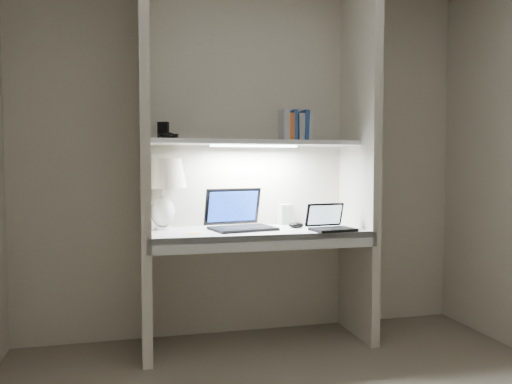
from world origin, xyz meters
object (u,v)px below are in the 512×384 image
object	(u,v)px
table_lamp	(162,182)
laptop_main	(239,220)
book_row	(295,127)
laptop_netbook	(330,224)
speaker	(286,214)

from	to	relation	value
table_lamp	laptop_main	world-z (taller)	table_lamp
table_lamp	laptop_main	size ratio (longest dim) A/B	1.01
table_lamp	book_row	xyz separation A→B (m)	(0.94, 0.07, 0.38)
table_lamp	book_row	bearing A→B (deg)	4.35
laptop_main	laptop_netbook	bearing A→B (deg)	-32.61
table_lamp	book_row	world-z (taller)	book_row
speaker	book_row	size ratio (longest dim) A/B	0.65
speaker	book_row	bearing A→B (deg)	-27.12
book_row	laptop_main	bearing A→B (deg)	-161.28
laptop_netbook	speaker	size ratio (longest dim) A/B	2.03
laptop_main	speaker	distance (m)	0.41
laptop_main	laptop_netbook	xyz separation A→B (m)	(0.57, -0.21, -0.02)
laptop_main	book_row	bearing A→B (deg)	6.53
table_lamp	laptop_netbook	distance (m)	1.14
laptop_netbook	book_row	distance (m)	0.76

